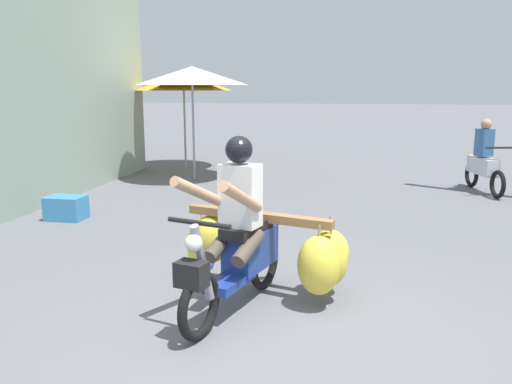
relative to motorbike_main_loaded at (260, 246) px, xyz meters
name	(u,v)px	position (x,y,z in m)	size (l,w,h in m)	color
ground_plane	(274,343)	(0.27, -0.83, -0.53)	(120.00, 120.00, 0.00)	slate
motorbike_main_loaded	(260,246)	(0.00, 0.00, 0.00)	(1.72, 1.73, 1.58)	black
motorbike_distant_ahead_left	(484,163)	(3.31, 5.92, 0.03)	(0.58, 1.60, 1.40)	black
market_umbrella_near_shop	(192,76)	(-2.56, 6.17, 1.69)	(2.39, 2.39, 2.42)	#99999E
market_umbrella_further_along	(184,82)	(-3.23, 7.63, 1.58)	(2.31, 2.31, 2.32)	#99999E
produce_crate	(66,208)	(-3.45, 2.47, -0.35)	(0.56, 0.40, 0.36)	teal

